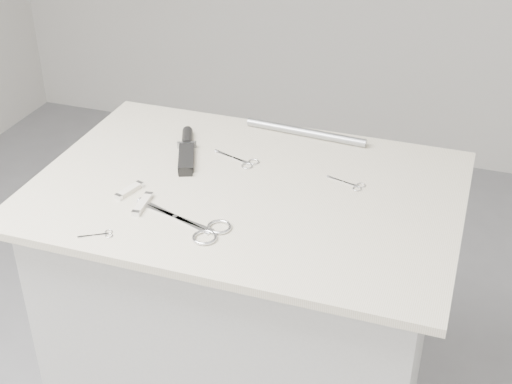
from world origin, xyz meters
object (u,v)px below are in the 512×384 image
(embroidery_scissors_a, at_px, (243,161))
(metal_rail, at_px, (306,132))
(pocket_knife_b, at_px, (143,204))
(embroidery_scissors_b, at_px, (351,184))
(plinth, at_px, (247,336))
(large_shears, at_px, (199,227))
(sheathed_knife, at_px, (187,148))
(tiny_scissors, at_px, (100,235))
(pocket_knife_a, at_px, (129,191))

(embroidery_scissors_a, height_order, metal_rail, metal_rail)
(pocket_knife_b, xyz_separation_m, metal_rail, (0.25, 0.46, 0.01))
(embroidery_scissors_b, bearing_deg, plinth, -142.66)
(embroidery_scissors_a, height_order, embroidery_scissors_b, same)
(large_shears, height_order, sheathed_knife, sheathed_knife)
(tiny_scissors, distance_m, pocket_knife_a, 0.18)
(tiny_scissors, distance_m, metal_rail, 0.65)
(plinth, height_order, embroidery_scissors_a, embroidery_scissors_a)
(embroidery_scissors_a, distance_m, pocket_knife_a, 0.30)
(sheathed_knife, relative_size, metal_rail, 0.65)
(pocket_knife_a, bearing_deg, tiny_scissors, -156.18)
(pocket_knife_a, bearing_deg, embroidery_scissors_a, -25.29)
(large_shears, xyz_separation_m, pocket_knife_a, (-0.21, 0.08, 0.00))
(sheathed_knife, xyz_separation_m, pocket_knife_a, (-0.04, -0.23, -0.00))
(large_shears, distance_m, sheathed_knife, 0.35)
(embroidery_scissors_a, bearing_deg, metal_rail, 78.69)
(embroidery_scissors_a, relative_size, tiny_scissors, 1.82)
(embroidery_scissors_a, bearing_deg, pocket_knife_a, -112.64)
(tiny_scissors, distance_m, sheathed_knife, 0.41)
(sheathed_knife, xyz_separation_m, pocket_knife_b, (0.01, -0.27, -0.00))
(tiny_scissors, height_order, metal_rail, metal_rail)
(embroidery_scissors_b, height_order, metal_rail, metal_rail)
(sheathed_knife, distance_m, pocket_knife_a, 0.23)
(pocket_knife_b, bearing_deg, large_shears, -109.96)
(sheathed_knife, height_order, metal_rail, same)
(embroidery_scissors_b, xyz_separation_m, metal_rail, (-0.17, 0.21, 0.01))
(pocket_knife_a, distance_m, pocket_knife_b, 0.07)
(large_shears, height_order, pocket_knife_a, pocket_knife_a)
(metal_rail, bearing_deg, embroidery_scissors_b, -51.17)
(large_shears, xyz_separation_m, metal_rail, (0.10, 0.50, 0.01))
(large_shears, height_order, embroidery_scissors_a, large_shears)
(large_shears, xyz_separation_m, sheathed_knife, (-0.16, 0.31, 0.00))
(sheathed_knife, bearing_deg, embroidery_scissors_b, -116.20)
(pocket_knife_b, relative_size, metal_rail, 0.28)
(embroidery_scissors_a, bearing_deg, large_shears, -69.20)
(tiny_scissors, bearing_deg, embroidery_scissors_a, 35.30)
(large_shears, bearing_deg, embroidery_scissors_b, 63.56)
(embroidery_scissors_a, relative_size, sheathed_knife, 0.59)
(metal_rail, bearing_deg, large_shears, -101.58)
(plinth, xyz_separation_m, pocket_knife_b, (-0.19, -0.15, 0.48))
(embroidery_scissors_a, xyz_separation_m, pocket_knife_b, (-0.14, -0.27, 0.00))
(plinth, height_order, metal_rail, metal_rail)
(sheathed_knife, bearing_deg, tiny_scissors, 154.75)
(pocket_knife_a, relative_size, pocket_knife_b, 0.88)
(plinth, bearing_deg, embroidery_scissors_a, 113.26)
(plinth, relative_size, metal_rail, 2.71)
(pocket_knife_a, bearing_deg, pocket_knife_b, -111.36)
(embroidery_scissors_a, bearing_deg, embroidery_scissors_b, 14.33)
(tiny_scissors, relative_size, metal_rail, 0.21)
(large_shears, bearing_deg, metal_rail, 95.81)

